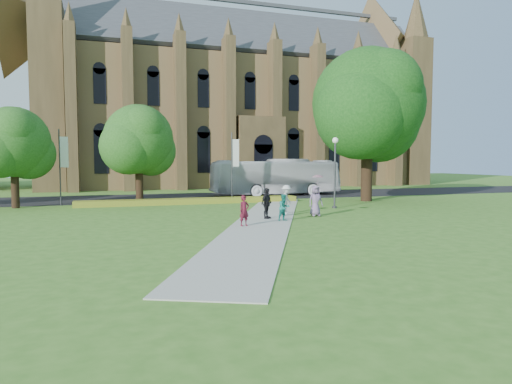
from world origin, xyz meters
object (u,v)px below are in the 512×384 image
object	(u,v)px
streetlamp	(335,164)
pedestrian_0	(244,211)
large_tree	(368,104)
tour_coach	(276,177)

from	to	relation	value
streetlamp	pedestrian_0	bearing A→B (deg)	-142.80
large_tree	tour_coach	world-z (taller)	large_tree
streetlamp	tour_coach	xyz separation A→B (m)	(0.22, 12.85, -1.44)
pedestrian_0	tour_coach	bearing A→B (deg)	47.34
streetlamp	tour_coach	bearing A→B (deg)	89.03
large_tree	tour_coach	size ratio (longest dim) A/B	1.00
tour_coach	streetlamp	bearing A→B (deg)	177.69
streetlamp	large_tree	distance (m)	8.73
streetlamp	large_tree	xyz separation A→B (m)	(5.50, 4.50, 5.07)
streetlamp	pedestrian_0	world-z (taller)	streetlamp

